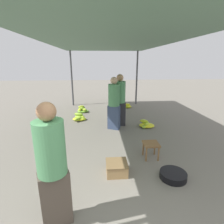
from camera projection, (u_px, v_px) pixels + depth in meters
The scene contains 13 objects.
canopy_post_back_left at pixel (72, 79), 8.43m from camera, with size 0.08×0.08×2.61m, color #4C4C51.
canopy_post_back_right at pixel (137, 78), 8.67m from camera, with size 0.08×0.08×2.61m, color #4C4C51.
canopy_tarp at pixel (109, 42), 4.76m from camera, with size 3.59×7.55×0.04m, color #567A60.
vendor_foreground at pixel (52, 166), 2.13m from camera, with size 0.47×0.47×1.68m.
stool at pixel (151, 146), 3.89m from camera, with size 0.34×0.34×0.37m.
basin_black at pixel (173, 175), 3.26m from camera, with size 0.49×0.49×0.13m.
banana_pile_left_0 at pixel (80, 118), 6.50m from camera, with size 0.51×0.54×0.28m.
banana_pile_left_1 at pixel (82, 110), 7.53m from camera, with size 0.50×0.46×0.30m.
banana_pile_right_0 at pixel (126, 106), 8.31m from camera, with size 0.50×0.43×0.19m.
banana_pile_right_1 at pixel (146, 125), 5.86m from camera, with size 0.50×0.51×0.23m.
crate_near at pixel (117, 168), 3.39m from camera, with size 0.41×0.41×0.23m.
shopper_walking_mid at pixel (120, 100), 5.77m from camera, with size 0.39×0.37×1.73m.
shopper_walking_far at pixel (114, 103), 5.46m from camera, with size 0.47×0.47×1.66m.
Camera 1 is at (-0.32, -1.21, 2.10)m, focal length 28.00 mm.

